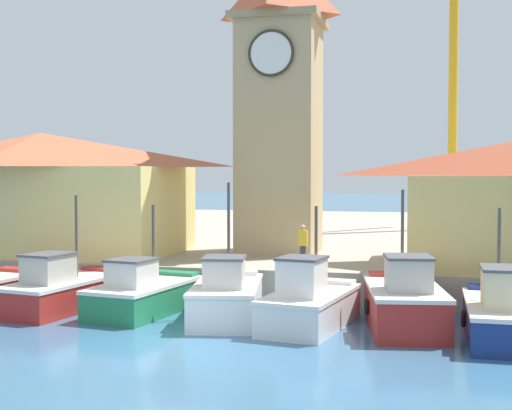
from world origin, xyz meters
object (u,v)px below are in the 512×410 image
at_px(fishing_boat_mid_left, 227,297).
at_px(fishing_boat_right_inner, 500,314).
at_px(fishing_boat_mid_right, 404,302).
at_px(clock_tower, 280,95).
at_px(fishing_boat_left_outer, 64,290).
at_px(warehouse_left, 41,191).
at_px(fishing_boat_center, 309,303).
at_px(port_crane_near, 455,109).
at_px(fishing_boat_left_inner, 144,294).
at_px(dock_worker_near_tower, 303,246).

relative_size(fishing_boat_mid_left, fishing_boat_right_inner, 0.96).
distance_m(fishing_boat_mid_right, clock_tower, 12.80).
distance_m(fishing_boat_left_outer, fishing_boat_mid_right, 11.58).
height_order(fishing_boat_left_outer, fishing_boat_mid_right, fishing_boat_mid_right).
relative_size(clock_tower, warehouse_left, 1.16).
distance_m(fishing_boat_center, port_crane_near, 26.62).
xyz_separation_m(fishing_boat_center, fishing_boat_mid_right, (2.85, 0.53, 0.07)).
relative_size(fishing_boat_mid_right, port_crane_near, 0.26).
bearing_deg(fishing_boat_mid_right, port_crane_near, 85.01).
relative_size(fishing_boat_left_inner, fishing_boat_mid_right, 0.94).
relative_size(fishing_boat_right_inner, warehouse_left, 0.41).
bearing_deg(fishing_boat_mid_left, fishing_boat_mid_right, 0.93).
bearing_deg(fishing_boat_left_outer, fishing_boat_mid_left, -2.99).
bearing_deg(port_crane_near, dock_worker_near_tower, -105.94).
bearing_deg(fishing_boat_left_outer, fishing_boat_center, -4.88).
bearing_deg(fishing_boat_left_outer, clock_tower, 55.69).
bearing_deg(clock_tower, warehouse_left, -167.99).
relative_size(fishing_boat_center, clock_tower, 0.32).
distance_m(warehouse_left, dock_worker_near_tower, 12.84).
height_order(port_crane_near, dock_worker_near_tower, port_crane_near).
relative_size(fishing_boat_left_inner, fishing_boat_center, 1.03).
distance_m(fishing_boat_center, dock_worker_near_tower, 4.47).
bearing_deg(dock_worker_near_tower, port_crane_near, 74.06).
bearing_deg(fishing_boat_center, fishing_boat_mid_left, 171.08).
distance_m(fishing_boat_left_outer, fishing_boat_right_inner, 14.31).
distance_m(fishing_boat_left_inner, fishing_boat_center, 5.84).
bearing_deg(warehouse_left, fishing_boat_mid_left, -32.13).
height_order(fishing_boat_left_outer, fishing_boat_mid_left, fishing_boat_mid_left).
height_order(fishing_boat_left_outer, clock_tower, clock_tower).
distance_m(fishing_boat_center, fishing_boat_mid_right, 2.90).
xyz_separation_m(fishing_boat_left_outer, fishing_boat_mid_left, (5.96, -0.31, 0.05)).
bearing_deg(clock_tower, fishing_boat_mid_right, -56.69).
distance_m(fishing_boat_left_outer, fishing_boat_left_inner, 2.94).
relative_size(warehouse_left, dock_worker_near_tower, 7.84).
xyz_separation_m(fishing_boat_left_outer, fishing_boat_right_inner, (14.28, -0.97, 0.02)).
bearing_deg(fishing_boat_center, clock_tower, 107.38).
bearing_deg(port_crane_near, fishing_boat_center, -101.30).
bearing_deg(dock_worker_near_tower, fishing_boat_mid_left, -116.03).
distance_m(fishing_boat_left_outer, clock_tower, 12.75).
bearing_deg(fishing_boat_mid_right, warehouse_left, 157.98).
bearing_deg(fishing_boat_center, fishing_boat_left_outer, 175.12).
height_order(clock_tower, warehouse_left, clock_tower).
xyz_separation_m(fishing_boat_mid_right, fishing_boat_right_inner, (2.70, -0.75, -0.10)).
height_order(clock_tower, dock_worker_near_tower, clock_tower).
height_order(fishing_boat_left_inner, warehouse_left, warehouse_left).
distance_m(fishing_boat_mid_right, dock_worker_near_tower, 5.41).
bearing_deg(clock_tower, fishing_boat_left_inner, -108.80).
bearing_deg(fishing_boat_center, port_crane_near, 78.70).
distance_m(fishing_boat_left_inner, clock_tower, 11.68).
relative_size(fishing_boat_left_inner, fishing_boat_right_inner, 0.95).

